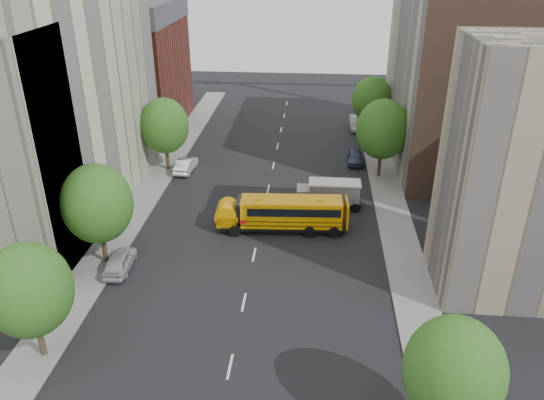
# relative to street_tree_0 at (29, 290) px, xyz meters

# --- Properties ---
(ground) EXTENTS (120.00, 120.00, 0.00)m
(ground) POSITION_rel_street_tree_0_xyz_m (11.00, 14.00, -4.64)
(ground) COLOR black
(ground) RESTS_ON ground
(sidewalk_left) EXTENTS (3.00, 80.00, 0.12)m
(sidewalk_left) POSITION_rel_street_tree_0_xyz_m (-0.50, 19.00, -4.58)
(sidewalk_left) COLOR slate
(sidewalk_left) RESTS_ON ground
(sidewalk_right) EXTENTS (3.00, 80.00, 0.12)m
(sidewalk_right) POSITION_rel_street_tree_0_xyz_m (22.50, 19.00, -4.58)
(sidewalk_right) COLOR slate
(sidewalk_right) RESTS_ON ground
(lane_markings) EXTENTS (0.15, 64.00, 0.01)m
(lane_markings) POSITION_rel_street_tree_0_xyz_m (11.00, 24.00, -4.64)
(lane_markings) COLOR silver
(lane_markings) RESTS_ON ground
(building_left_cream) EXTENTS (10.00, 26.00, 20.00)m
(building_left_cream) POSITION_rel_street_tree_0_xyz_m (-7.00, 20.00, 5.36)
(building_left_cream) COLOR beige
(building_left_cream) RESTS_ON ground
(building_left_redbrick) EXTENTS (10.00, 15.00, 13.00)m
(building_left_redbrick) POSITION_rel_street_tree_0_xyz_m (-7.00, 42.00, 1.86)
(building_left_redbrick) COLOR maroon
(building_left_redbrick) RESTS_ON ground
(building_right_near) EXTENTS (10.00, 7.00, 17.00)m
(building_right_near) POSITION_rel_street_tree_0_xyz_m (29.00, 9.50, 3.86)
(building_right_near) COLOR tan
(building_right_near) RESTS_ON ground
(building_right_far) EXTENTS (10.00, 22.00, 18.00)m
(building_right_far) POSITION_rel_street_tree_0_xyz_m (29.00, 34.00, 4.36)
(building_right_far) COLOR tan
(building_right_far) RESTS_ON ground
(building_right_sidewall) EXTENTS (10.10, 0.30, 18.00)m
(building_right_sidewall) POSITION_rel_street_tree_0_xyz_m (29.00, 23.00, 4.36)
(building_right_sidewall) COLOR brown
(building_right_sidewall) RESTS_ON ground
(street_tree_0) EXTENTS (4.80, 4.80, 7.41)m
(street_tree_0) POSITION_rel_street_tree_0_xyz_m (0.00, 0.00, 0.00)
(street_tree_0) COLOR #38281C
(street_tree_0) RESTS_ON ground
(street_tree_1) EXTENTS (5.12, 5.12, 7.90)m
(street_tree_1) POSITION_rel_street_tree_0_xyz_m (0.00, 10.00, 0.31)
(street_tree_1) COLOR #38281C
(street_tree_1) RESTS_ON ground
(street_tree_2) EXTENTS (4.99, 4.99, 7.71)m
(street_tree_2) POSITION_rel_street_tree_0_xyz_m (0.00, 28.00, 0.19)
(street_tree_2) COLOR #38281C
(street_tree_2) RESTS_ON ground
(street_tree_3) EXTENTS (4.61, 4.61, 7.11)m
(street_tree_3) POSITION_rel_street_tree_0_xyz_m (22.00, -4.00, -0.19)
(street_tree_3) COLOR #38281C
(street_tree_3) RESTS_ON ground
(street_tree_4) EXTENTS (5.25, 5.25, 8.10)m
(street_tree_4) POSITION_rel_street_tree_0_xyz_m (22.00, 28.00, 0.43)
(street_tree_4) COLOR #38281C
(street_tree_4) RESTS_ON ground
(street_tree_5) EXTENTS (4.86, 4.86, 7.51)m
(street_tree_5) POSITION_rel_street_tree_0_xyz_m (22.00, 40.00, 0.06)
(street_tree_5) COLOR #38281C
(street_tree_5) RESTS_ON ground
(school_bus) EXTENTS (10.46, 3.04, 2.92)m
(school_bus) POSITION_rel_street_tree_0_xyz_m (12.84, 16.13, -3.01)
(school_bus) COLOR black
(school_bus) RESTS_ON ground
(safari_truck) EXTENTS (5.78, 2.17, 2.47)m
(safari_truck) POSITION_rel_street_tree_0_xyz_m (16.84, 20.80, -3.34)
(safari_truck) COLOR black
(safari_truck) RESTS_ON ground
(parked_car_0) EXTENTS (1.92, 4.33, 1.45)m
(parked_car_0) POSITION_rel_street_tree_0_xyz_m (1.40, 9.12, -3.92)
(parked_car_0) COLOR #B4B5BB
(parked_car_0) RESTS_ON ground
(parked_car_1) EXTENTS (1.78, 4.37, 1.41)m
(parked_car_1) POSITION_rel_street_tree_0_xyz_m (1.98, 27.71, -3.94)
(parked_car_1) COLOR silver
(parked_car_1) RESTS_ON ground
(parked_car_4) EXTENTS (1.76, 4.16, 1.41)m
(parked_car_4) POSITION_rel_street_tree_0_xyz_m (19.80, 31.53, -3.94)
(parked_car_4) COLOR #2F3A53
(parked_car_4) RESTS_ON ground
(parked_car_5) EXTENTS (1.71, 4.68, 1.53)m
(parked_car_5) POSITION_rel_street_tree_0_xyz_m (20.57, 43.27, -3.88)
(parked_car_5) COLOR #9B9B96
(parked_car_5) RESTS_ON ground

